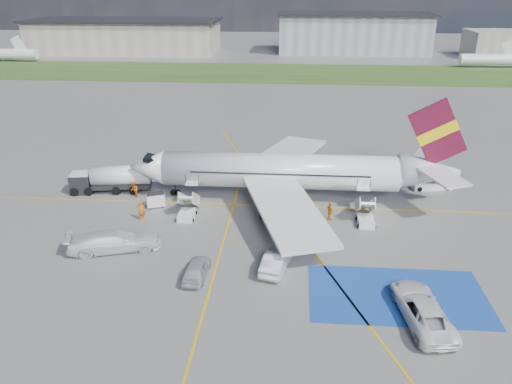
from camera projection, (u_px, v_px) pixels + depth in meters
ground at (274, 264)px, 44.00m from camera, size 400.00×400.00×0.00m
grass_strip at (290, 73)px, 130.92m from camera, size 400.00×30.00×0.01m
taxiway_line_main at (279, 206)px, 54.98m from camera, size 120.00×0.20×0.01m
taxiway_line_cross at (197, 335)px, 35.20m from camera, size 0.20×60.00×0.01m
taxiway_line_diag at (279, 206)px, 54.98m from camera, size 20.71×56.45×0.01m
staging_box at (397, 295)px, 39.63m from camera, size 14.00×8.00×0.01m
terminal_west at (126, 37)px, 164.88m from camera, size 60.00×22.00×10.00m
terminal_centre at (353, 34)px, 163.72m from camera, size 48.00×18.00×12.00m
airliner at (293, 171)px, 55.36m from camera, size 36.81×32.95×11.92m
airstairs_fwd at (187, 211)px, 52.39m from camera, size 1.90×5.20×3.60m
airstairs_aft at (365, 217)px, 51.08m from camera, size 1.90×5.20×3.60m
fuel_tanker at (112, 181)px, 58.31m from camera, size 9.38×3.76×3.11m
gpu_cart at (156, 200)px, 54.63m from camera, size 2.25×1.86×1.62m
belt_loader at (432, 186)px, 59.40m from camera, size 5.06×2.42×1.47m
car_silver_a at (196, 269)px, 41.74m from camera, size 2.01×4.59×1.54m
car_silver_b at (277, 260)px, 42.86m from camera, size 2.93×5.47×1.71m
van_white_a at (423, 306)px, 36.41m from camera, size 3.63×6.50×2.32m
van_white_b at (114, 238)px, 45.70m from camera, size 6.83×4.26×2.49m
crew_fwd at (142, 211)px, 51.57m from camera, size 0.86×0.81×1.98m
crew_nose at (134, 190)px, 56.99m from camera, size 1.05×1.11×1.81m
crew_aft at (330, 211)px, 51.59m from camera, size 0.90×1.23×1.94m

